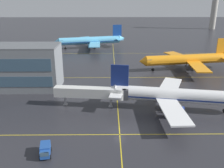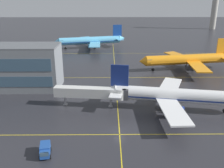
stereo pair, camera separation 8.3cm
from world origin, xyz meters
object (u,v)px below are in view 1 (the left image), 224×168
at_px(airliner_second_row, 187,59).
at_px(control_tower, 216,0).
at_px(airliner_third_row, 91,40).
at_px(airliner_front_gate, 173,95).
at_px(service_truck_red_van, 45,150).
at_px(jet_bridge, 96,93).

height_order(airliner_second_row, control_tower, control_tower).
height_order(airliner_third_row, control_tower, control_tower).
xyz_separation_m(airliner_front_gate, airliner_third_row, (-27.72, 82.68, 0.34)).
height_order(airliner_front_gate, control_tower, control_tower).
xyz_separation_m(airliner_second_row, service_truck_red_van, (-44.38, -58.74, -3.09)).
bearing_deg(service_truck_red_van, airliner_front_gate, 34.68).
distance_m(jet_bridge, control_tower, 190.62).
bearing_deg(airliner_third_row, airliner_front_gate, -71.47).
bearing_deg(service_truck_red_van, airliner_third_row, 88.95).
relative_size(airliner_front_gate, airliner_second_row, 0.95).
bearing_deg(airliner_front_gate, airliner_second_row, 68.88).
height_order(airliner_front_gate, service_truck_red_van, airliner_front_gate).
distance_m(airliner_third_row, control_tower, 133.62).
relative_size(airliner_front_gate, control_tower, 0.89).
distance_m(airliner_second_row, jet_bridge, 50.58).
distance_m(airliner_front_gate, airliner_third_row, 87.20).
height_order(airliner_front_gate, airliner_second_row, airliner_second_row).
height_order(airliner_second_row, jet_bridge, airliner_second_row).
distance_m(service_truck_red_van, control_tower, 214.91).
height_order(airliner_front_gate, airliner_third_row, airliner_third_row).
height_order(service_truck_red_van, jet_bridge, jet_bridge).
xyz_separation_m(airliner_front_gate, control_tower, (74.89, 165.84, 20.60)).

